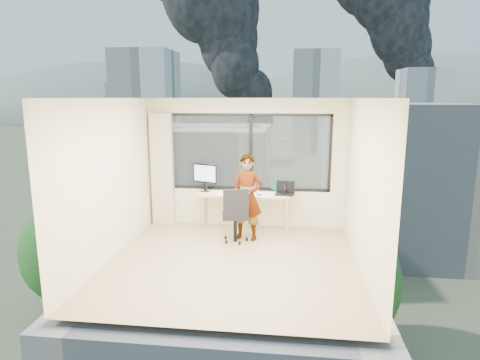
# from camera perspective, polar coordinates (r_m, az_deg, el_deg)

# --- Properties ---
(floor) EXTENTS (4.00, 4.00, 0.01)m
(floor) POSITION_cam_1_polar(r_m,az_deg,el_deg) (6.74, -1.04, -11.33)
(floor) COLOR tan
(floor) RESTS_ON ground
(ceiling) EXTENTS (4.00, 4.00, 0.01)m
(ceiling) POSITION_cam_1_polar(r_m,az_deg,el_deg) (6.22, -1.13, 11.36)
(ceiling) COLOR white
(ceiling) RESTS_ON ground
(wall_front) EXTENTS (4.00, 0.01, 2.60)m
(wall_front) POSITION_cam_1_polar(r_m,az_deg,el_deg) (4.44, -4.67, -5.72)
(wall_front) COLOR beige
(wall_front) RESTS_ON ground
(wall_left) EXTENTS (0.01, 4.00, 2.60)m
(wall_left) POSITION_cam_1_polar(r_m,az_deg,el_deg) (6.91, -17.73, -0.02)
(wall_left) COLOR beige
(wall_left) RESTS_ON ground
(wall_right) EXTENTS (0.01, 4.00, 2.60)m
(wall_right) POSITION_cam_1_polar(r_m,az_deg,el_deg) (6.39, 16.96, -0.87)
(wall_right) COLOR beige
(wall_right) RESTS_ON ground
(window_wall) EXTENTS (3.30, 0.16, 1.55)m
(window_wall) POSITION_cam_1_polar(r_m,az_deg,el_deg) (8.27, 1.18, 3.91)
(window_wall) COLOR black
(window_wall) RESTS_ON ground
(curtain) EXTENTS (0.45, 0.14, 2.30)m
(curtain) POSITION_cam_1_polar(r_m,az_deg,el_deg) (8.57, -10.78, 1.43)
(curtain) COLOR beige
(curtain) RESTS_ON floor
(desk) EXTENTS (1.80, 0.60, 0.75)m
(desk) POSITION_cam_1_polar(r_m,az_deg,el_deg) (8.17, 0.56, -4.42)
(desk) COLOR #CFB48B
(desk) RESTS_ON floor
(chair) EXTENTS (0.63, 0.63, 1.05)m
(chair) POSITION_cam_1_polar(r_m,az_deg,el_deg) (7.48, -0.67, -4.73)
(chair) COLOR black
(chair) RESTS_ON floor
(person) EXTENTS (0.65, 0.49, 1.60)m
(person) POSITION_cam_1_polar(r_m,az_deg,el_deg) (7.55, 1.01, -2.41)
(person) COLOR #2D2D33
(person) RESTS_ON floor
(monitor) EXTENTS (0.57, 0.32, 0.56)m
(monitor) POSITION_cam_1_polar(r_m,az_deg,el_deg) (8.26, -4.86, 0.39)
(monitor) COLOR black
(monitor) RESTS_ON desk
(game_console) EXTENTS (0.39, 0.36, 0.08)m
(game_console) POSITION_cam_1_polar(r_m,az_deg,el_deg) (8.27, 1.31, -1.27)
(game_console) COLOR white
(game_console) RESTS_ON desk
(laptop) EXTENTS (0.40, 0.42, 0.23)m
(laptop) POSITION_cam_1_polar(r_m,az_deg,el_deg) (7.98, 6.26, -1.25)
(laptop) COLOR black
(laptop) RESTS_ON desk
(cellphone) EXTENTS (0.11, 0.05, 0.01)m
(cellphone) POSITION_cam_1_polar(r_m,az_deg,el_deg) (7.96, 2.75, -2.04)
(cellphone) COLOR black
(cellphone) RESTS_ON desk
(pen_cup) EXTENTS (0.10, 0.10, 0.10)m
(pen_cup) POSITION_cam_1_polar(r_m,az_deg,el_deg) (8.00, 6.25, -1.70)
(pen_cup) COLOR black
(pen_cup) RESTS_ON desk
(handbag) EXTENTS (0.32, 0.23, 0.22)m
(handbag) POSITION_cam_1_polar(r_m,az_deg,el_deg) (8.23, 5.32, -0.88)
(handbag) COLOR #0D5042
(handbag) RESTS_ON desk
(exterior_ground) EXTENTS (400.00, 400.00, 0.04)m
(exterior_ground) POSITION_cam_1_polar(r_m,az_deg,el_deg) (127.25, 6.45, 3.86)
(exterior_ground) COLOR #515B3D
(exterior_ground) RESTS_ON ground
(near_bldg_a) EXTENTS (16.00, 12.00, 14.00)m
(near_bldg_a) POSITION_cam_1_polar(r_m,az_deg,el_deg) (38.69, -8.12, -3.07)
(near_bldg_a) COLOR beige
(near_bldg_a) RESTS_ON exterior_ground
(near_bldg_b) EXTENTS (14.00, 13.00, 16.00)m
(near_bldg_b) POSITION_cam_1_polar(r_m,az_deg,el_deg) (46.34, 20.66, -0.02)
(near_bldg_b) COLOR silver
(near_bldg_b) RESTS_ON exterior_ground
(far_tower_a) EXTENTS (14.00, 14.00, 28.00)m
(far_tower_a) POSITION_cam_1_polar(r_m,az_deg,el_deg) (107.36, -12.82, 9.76)
(far_tower_a) COLOR silver
(far_tower_a) RESTS_ON exterior_ground
(far_tower_b) EXTENTS (13.00, 13.00, 30.00)m
(far_tower_b) POSITION_cam_1_polar(r_m,az_deg,el_deg) (126.37, 10.30, 10.52)
(far_tower_b) COLOR silver
(far_tower_b) RESTS_ON exterior_ground
(far_tower_c) EXTENTS (15.00, 15.00, 26.00)m
(far_tower_c) POSITION_cam_1_polar(r_m,az_deg,el_deg) (152.72, 24.00, 9.10)
(far_tower_c) COLOR silver
(far_tower_c) RESTS_ON exterior_ground
(far_tower_d) EXTENTS (16.00, 14.00, 22.00)m
(far_tower_d) POSITION_cam_1_polar(r_m,az_deg,el_deg) (167.69, -14.59, 9.15)
(far_tower_d) COLOR silver
(far_tower_d) RESTS_ON exterior_ground
(hill_a) EXTENTS (288.00, 216.00, 90.00)m
(hill_a) POSITION_cam_1_polar(r_m,az_deg,el_deg) (348.23, -13.58, 8.38)
(hill_a) COLOR slate
(hill_a) RESTS_ON exterior_ground
(hill_b) EXTENTS (300.00, 220.00, 96.00)m
(hill_b) POSITION_cam_1_polar(r_m,az_deg,el_deg) (341.29, 23.99, 7.66)
(hill_b) COLOR slate
(hill_b) RESTS_ON exterior_ground
(tree_a) EXTENTS (7.00, 7.00, 8.00)m
(tree_a) POSITION_cam_1_polar(r_m,az_deg,el_deg) (35.16, -22.75, -10.52)
(tree_a) COLOR #1D4B19
(tree_a) RESTS_ON exterior_ground
(tree_b) EXTENTS (7.60, 7.60, 9.00)m
(tree_b) POSITION_cam_1_polar(r_m,az_deg,el_deg) (27.20, 13.24, -15.33)
(tree_b) COLOR #1D4B19
(tree_b) RESTS_ON exterior_ground
(smoke_plume_b) EXTENTS (30.00, 18.00, 70.00)m
(smoke_plume_b) POSITION_cam_1_polar(r_m,az_deg,el_deg) (185.89, 25.04, 17.94)
(smoke_plume_b) COLOR black
(smoke_plume_b) RESTS_ON exterior_ground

